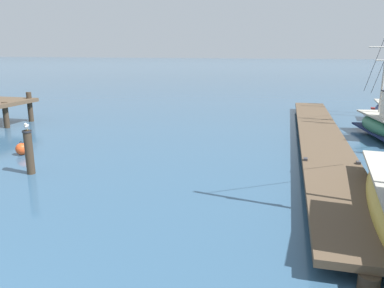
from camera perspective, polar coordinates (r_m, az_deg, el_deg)
name	(u,v)px	position (r m, az deg, el deg)	size (l,w,h in m)	color
floating_dock	(321,137)	(16.86, 18.99, 1.02)	(3.62, 20.92, 0.53)	brown
mooring_piling	(29,151)	(13.23, -23.50, -1.01)	(0.30, 0.30, 1.45)	#3D3023
perched_seagull	(26,126)	(13.06, -23.85, 2.55)	(0.27, 0.34, 0.27)	gold
mooring_buoy	(22,149)	(15.93, -24.43, -0.68)	(0.46, 0.46, 0.54)	#E04C1E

